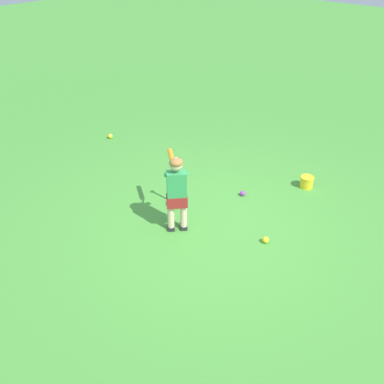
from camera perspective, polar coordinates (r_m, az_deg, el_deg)
name	(u,v)px	position (r m, az deg, el deg)	size (l,w,h in m)	color
ground_plane	(215,227)	(5.97, 3.06, -4.55)	(40.00, 40.00, 0.00)	#479338
child_batter	(176,187)	(5.59, -2.06, 0.69)	(0.67, 0.59, 1.08)	#232328
play_ball_behind_batter	(266,240)	(5.74, 9.61, -6.19)	(0.09, 0.09, 0.09)	yellow
play_ball_midfield	(110,136)	(8.59, -10.66, 7.20)	(0.09, 0.09, 0.09)	yellow
play_ball_center_lawn	(243,193)	(6.65, 6.65, -0.18)	(0.08, 0.08, 0.08)	purple
batting_tee	(176,198)	(6.38, -2.10, -0.77)	(0.28, 0.28, 0.62)	black
toy_bucket	(307,182)	(7.02, 14.80, 1.31)	(0.22, 0.22, 0.19)	yellow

